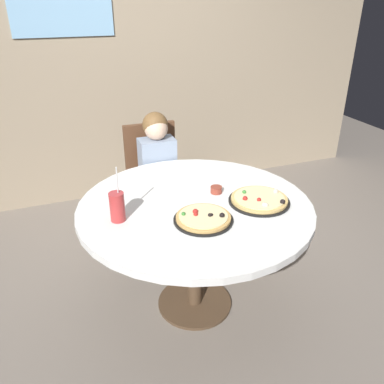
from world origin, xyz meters
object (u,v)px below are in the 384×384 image
Objects in this scene: dining_table at (195,216)px; chair_wooden at (155,178)px; soda_cup at (117,207)px; sauce_bowl at (216,190)px; pizza_veggie at (203,218)px; diner_child at (161,193)px; pizza_cheese at (259,200)px.

chair_wooden is (0.00, 0.88, -0.14)m from dining_table.
soda_cup is (-0.45, -0.90, 0.30)m from chair_wooden.
chair_wooden reaches higher than sauce_bowl.
sauce_bowl is at bearing 25.72° from dining_table.
pizza_veggie is (-0.03, -0.20, 0.10)m from dining_table.
diner_child is 0.93m from pizza_cheese.
dining_table is 19.22× the size of sauce_bowl.
pizza_cheese is at bearing -66.66° from diner_child.
soda_cup is (-0.45, -0.72, 0.35)m from diner_child.
dining_table is 0.38m from pizza_cheese.
pizza_cheese is at bearing -18.88° from dining_table.
diner_child reaches higher than chair_wooden.
pizza_veggie is 0.34m from sauce_bowl.
chair_wooden is 2.69× the size of pizza_cheese.
soda_cup is at bearing 173.27° from pizza_cheese.
sauce_bowl is (0.62, 0.11, -0.06)m from soda_cup.
chair_wooden reaches higher than pizza_cheese.
pizza_cheese is (0.35, -0.81, 0.28)m from diner_child.
diner_child is at bearing 88.11° from pizza_veggie.
soda_cup is at bearing -176.74° from dining_table.
dining_table is 0.72m from diner_child.
pizza_cheese is at bearing -70.67° from chair_wooden.
pizza_veggie is at bearing -22.13° from soda_cup.
chair_wooden is 13.57× the size of sauce_bowl.
dining_table is at bearing 81.30° from pizza_veggie.
dining_table is at bearing -90.05° from chair_wooden.
diner_child is at bearing 113.34° from pizza_cheese.
diner_child is at bearing 105.51° from sauce_bowl.
sauce_bowl is at bearing -78.04° from chair_wooden.
soda_cup is (-0.80, 0.09, 0.06)m from pizza_cheese.
pizza_veggie reaches higher than dining_table.
sauce_bowl is (0.17, -0.61, 0.29)m from diner_child.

